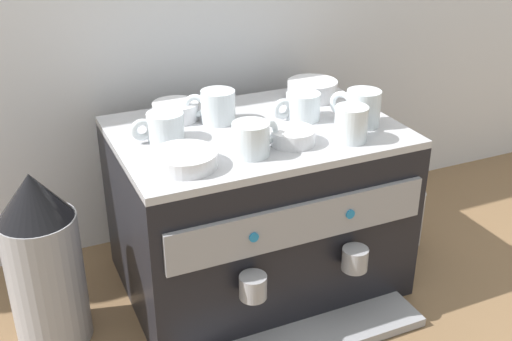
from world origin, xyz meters
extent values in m
plane|color=brown|center=(0.00, 0.00, 0.00)|extent=(4.00, 4.00, 0.00)
cube|color=silver|center=(0.00, 0.32, 0.55)|extent=(2.80, 0.03, 1.10)
cube|color=black|center=(0.00, 0.00, 0.19)|extent=(0.62, 0.44, 0.38)
cube|color=#B7B7BC|center=(0.00, 0.00, 0.39)|extent=(0.62, 0.44, 0.02)
cube|color=#939399|center=(0.00, -0.22, 0.27)|extent=(0.57, 0.01, 0.09)
cylinder|color=#1E7AB7|center=(-0.11, -0.23, 0.27)|extent=(0.02, 0.01, 0.02)
cylinder|color=#1E7AB7|center=(0.11, -0.23, 0.27)|extent=(0.02, 0.01, 0.02)
cube|color=#939399|center=(0.00, -0.27, 0.01)|extent=(0.53, 0.12, 0.02)
cylinder|color=#939399|center=(-0.12, -0.25, 0.17)|extent=(0.06, 0.06, 0.05)
cylinder|color=#939399|center=(0.12, -0.25, 0.17)|extent=(0.06, 0.06, 0.05)
cylinder|color=silver|center=(0.12, 0.01, 0.43)|extent=(0.08, 0.08, 0.06)
torus|color=silver|center=(0.07, 0.01, 0.43)|extent=(0.05, 0.02, 0.05)
cylinder|color=silver|center=(-0.20, 0.02, 0.43)|extent=(0.08, 0.08, 0.06)
torus|color=silver|center=(-0.25, 0.02, 0.43)|extent=(0.05, 0.02, 0.05)
cylinder|color=silver|center=(0.15, -0.14, 0.44)|extent=(0.07, 0.07, 0.08)
torus|color=silver|center=(0.19, -0.11, 0.44)|extent=(0.05, 0.05, 0.06)
cylinder|color=silver|center=(0.22, -0.08, 0.44)|extent=(0.08, 0.08, 0.08)
torus|color=silver|center=(0.20, -0.04, 0.44)|extent=(0.04, 0.06, 0.06)
cylinder|color=silver|center=(-0.06, 0.07, 0.44)|extent=(0.08, 0.08, 0.07)
torus|color=silver|center=(-0.11, 0.09, 0.44)|extent=(0.06, 0.04, 0.06)
cylinder|color=silver|center=(-0.07, -0.12, 0.43)|extent=(0.08, 0.08, 0.07)
torus|color=silver|center=(-0.02, -0.11, 0.43)|extent=(0.05, 0.03, 0.05)
cylinder|color=white|center=(0.04, -0.11, 0.41)|extent=(0.10, 0.10, 0.03)
cylinder|color=white|center=(0.04, -0.11, 0.40)|extent=(0.05, 0.05, 0.01)
cylinder|color=white|center=(0.21, 0.12, 0.42)|extent=(0.12, 0.12, 0.04)
cylinder|color=white|center=(0.21, 0.12, 0.40)|extent=(0.07, 0.07, 0.01)
cylinder|color=white|center=(-0.21, -0.12, 0.41)|extent=(0.13, 0.13, 0.03)
cylinder|color=white|center=(-0.21, -0.12, 0.40)|extent=(0.07, 0.07, 0.01)
cylinder|color=white|center=(-0.14, 0.13, 0.42)|extent=(0.11, 0.11, 0.04)
cylinder|color=white|center=(-0.14, 0.13, 0.40)|extent=(0.06, 0.06, 0.01)
cylinder|color=#939399|center=(-0.49, -0.02, 0.15)|extent=(0.16, 0.16, 0.30)
cone|color=black|center=(-0.49, -0.02, 0.35)|extent=(0.15, 0.15, 0.10)
cylinder|color=#B7B7BC|center=(0.43, -0.02, 0.08)|extent=(0.09, 0.09, 0.15)
camera|label=1|loc=(-0.53, -1.18, 0.93)|focal=44.11mm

